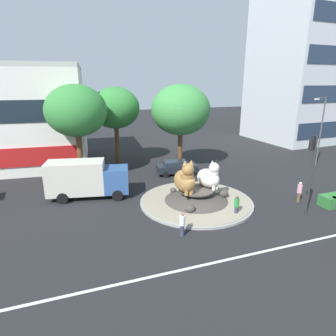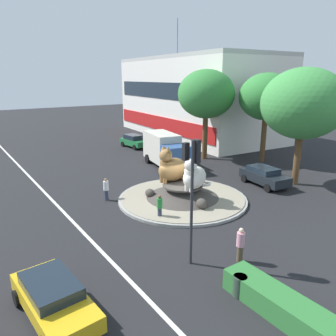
# 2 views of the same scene
# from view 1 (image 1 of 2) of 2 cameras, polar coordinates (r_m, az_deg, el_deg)

# --- Properties ---
(ground_plane) EXTENTS (160.00, 160.00, 0.00)m
(ground_plane) POSITION_cam_1_polar(r_m,az_deg,el_deg) (23.66, 5.66, -6.90)
(ground_plane) COLOR black
(lane_centreline) EXTENTS (112.00, 0.20, 0.01)m
(lane_centreline) POSITION_cam_1_polar(r_m,az_deg,el_deg) (17.80, 16.54, -16.23)
(lane_centreline) COLOR silver
(lane_centreline) RESTS_ON ground
(roundabout_island) EXTENTS (9.20, 9.20, 1.17)m
(roundabout_island) POSITION_cam_1_polar(r_m,az_deg,el_deg) (23.47, 5.72, -5.87)
(roundabout_island) COLOR gray
(roundabout_island) RESTS_ON ground
(cat_statue_tabby) EXTENTS (1.71, 2.74, 2.73)m
(cat_statue_tabby) POSITION_cam_1_polar(r_m,az_deg,el_deg) (22.28, 3.46, -2.38)
(cat_statue_tabby) COLOR #9E703D
(cat_statue_tabby) RESTS_ON roundabout_island
(cat_statue_white) EXTENTS (2.03, 2.77, 2.45)m
(cat_statue_white) POSITION_cam_1_polar(r_m,az_deg,el_deg) (23.46, 8.31, -1.79)
(cat_statue_white) COLOR silver
(cat_statue_white) RESTS_ON roundabout_island
(traffic_light_mast) EXTENTS (0.71, 0.56, 5.95)m
(traffic_light_mast) POSITION_cam_1_polar(r_m,az_deg,el_deg) (22.50, 26.94, 1.67)
(traffic_light_mast) COLOR #2D2D33
(traffic_light_mast) RESTS_ON ground
(office_tower) EXTENTS (17.40, 13.82, 31.33)m
(office_tower) POSITION_cam_1_polar(r_m,az_deg,el_deg) (54.89, 27.37, 21.63)
(office_tower) COLOR silver
(office_tower) RESTS_ON ground
(broadleaf_tree_behind_island) EXTENTS (6.47, 6.47, 9.31)m
(broadleaf_tree_behind_island) POSITION_cam_1_polar(r_m,az_deg,el_deg) (31.75, 2.55, 11.53)
(broadleaf_tree_behind_island) COLOR brown
(broadleaf_tree_behind_island) RESTS_ON ground
(second_tree_near_tower) EXTENTS (5.87, 5.87, 9.35)m
(second_tree_near_tower) POSITION_cam_1_polar(r_m,az_deg,el_deg) (29.17, -17.96, 10.81)
(second_tree_near_tower) COLOR brown
(second_tree_near_tower) RESTS_ON ground
(third_tree_left) EXTENTS (5.51, 5.51, 9.00)m
(third_tree_left) POSITION_cam_1_polar(r_m,az_deg,el_deg) (33.67, -10.52, 11.72)
(third_tree_left) COLOR brown
(third_tree_left) RESTS_ON ground
(streetlight_arm) EXTENTS (2.19, 0.76, 7.94)m
(streetlight_arm) POSITION_cam_1_polar(r_m,az_deg,el_deg) (36.97, 28.28, 7.25)
(streetlight_arm) COLOR #4C4C51
(streetlight_arm) RESTS_ON ground
(pedestrian_white_shirt) EXTENTS (0.38, 0.38, 1.66)m
(pedestrian_white_shirt) POSITION_cam_1_polar(r_m,az_deg,el_deg) (18.45, 2.88, -11.10)
(pedestrian_white_shirt) COLOR #33384C
(pedestrian_white_shirt) RESTS_ON ground
(pedestrian_pink_shirt) EXTENTS (0.39, 0.39, 1.75)m
(pedestrian_pink_shirt) POSITION_cam_1_polar(r_m,az_deg,el_deg) (25.67, 24.87, -4.31)
(pedestrian_pink_shirt) COLOR brown
(pedestrian_pink_shirt) RESTS_ON ground
(pedestrian_green_shirt) EXTENTS (0.35, 0.35, 1.58)m
(pedestrian_green_shirt) POSITION_cam_1_polar(r_m,az_deg,el_deg) (21.63, 13.60, -7.30)
(pedestrian_green_shirt) COLOR #33384C
(pedestrian_green_shirt) RESTS_ON ground
(hatchback_near_shophouse) EXTENTS (4.45, 2.53, 1.48)m
(hatchback_near_shophouse) POSITION_cam_1_polar(r_m,az_deg,el_deg) (30.29, 1.72, 0.18)
(hatchback_near_shophouse) COLOR black
(hatchback_near_shophouse) RESTS_ON ground
(delivery_box_truck) EXTENTS (6.99, 3.56, 3.20)m
(delivery_box_truck) POSITION_cam_1_polar(r_m,az_deg,el_deg) (24.98, -16.10, -1.99)
(delivery_box_truck) COLOR #335693
(delivery_box_truck) RESTS_ON ground
(litter_bin) EXTENTS (0.56, 0.56, 0.90)m
(litter_bin) POSITION_cam_1_polar(r_m,az_deg,el_deg) (25.91, 30.51, -6.05)
(litter_bin) COLOR #2D4233
(litter_bin) RESTS_ON ground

